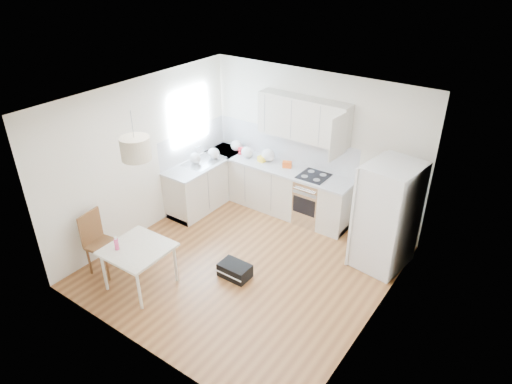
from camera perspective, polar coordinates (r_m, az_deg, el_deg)
floor at (r=7.41m, az=-1.40°, el=-9.19°), size 4.20×4.20×0.00m
ceiling at (r=6.12m, az=-1.70°, el=11.11°), size 4.20×4.20×0.00m
wall_back at (r=8.27m, az=7.21°, el=5.75°), size 4.20×0.00×4.20m
wall_left at (r=7.97m, az=-13.79°, el=4.21°), size 0.00×4.20×4.20m
wall_right at (r=5.84m, az=15.35°, el=-5.78°), size 0.00×4.20×4.20m
window_glassblock at (r=8.54m, az=-8.33°, el=9.33°), size 0.02×1.00×1.00m
cabinets_back at (r=8.70m, az=2.43°, el=0.53°), size 3.00×0.60×0.88m
cabinets_left at (r=8.92m, az=-6.16°, el=1.15°), size 0.60×1.80×0.88m
counter_back at (r=8.49m, az=2.50°, el=3.27°), size 3.02×0.64×0.04m
counter_left at (r=8.72m, az=-6.32°, el=3.82°), size 0.64×1.82×0.04m
backsplash_back at (r=8.59m, az=3.62°, el=5.82°), size 3.00×0.01×0.58m
backsplash_left at (r=8.77m, az=-7.89°, el=6.12°), size 0.01×1.80×0.58m
upper_cabinets at (r=8.01m, az=5.93°, el=9.10°), size 1.70×0.32×0.75m
range_oven at (r=8.35m, az=7.04°, el=-0.98°), size 0.50×0.61×0.88m
sink at (r=8.68m, az=-6.54°, el=3.80°), size 0.50×0.80×0.16m
refrigerator at (r=7.28m, az=16.19°, el=-2.94°), size 0.94×0.97×1.74m
dining_table at (r=6.89m, az=-14.56°, el=-7.26°), size 0.88×0.88×0.68m
dining_chair at (r=7.40m, az=-18.50°, el=-6.17°), size 0.48×0.48×1.01m
drink_bottle at (r=6.83m, az=-17.07°, el=-6.14°), size 0.08×0.08×0.21m
gym_bag at (r=7.14m, az=-2.66°, el=-9.76°), size 0.48×0.32×0.22m
pendant_lamp at (r=6.22m, az=-14.83°, el=5.29°), size 0.50×0.50×0.31m
grocery_bag_a at (r=9.04m, az=-2.45°, el=5.81°), size 0.24×0.20×0.21m
grocery_bag_b at (r=8.73m, az=-1.12°, el=4.99°), size 0.24×0.21×0.22m
grocery_bag_c at (r=8.59m, az=1.53°, el=4.64°), size 0.27×0.23×0.24m
grocery_bag_d at (r=8.74m, az=-5.33°, el=4.85°), size 0.24×0.20×0.21m
grocery_bag_e at (r=8.58m, az=-7.61°, el=4.22°), size 0.23×0.19×0.21m
snack_orange at (r=8.38m, az=3.91°, el=3.45°), size 0.19×0.16×0.11m
snack_yellow at (r=8.59m, az=0.68°, el=4.13°), size 0.16×0.12×0.10m
snack_red at (r=8.92m, az=-1.69°, el=5.15°), size 0.19×0.18×0.11m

